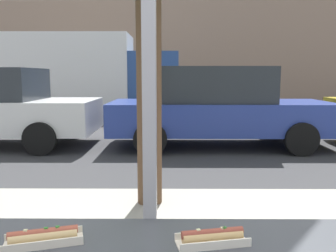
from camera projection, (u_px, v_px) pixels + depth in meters
The scene contains 7 objects.
ground_plane at pixel (167, 132), 9.33m from camera, with size 60.00×60.00×0.00m, color #38383A.
sidewalk_strip at pixel (161, 247), 2.99m from camera, with size 16.00×2.80×0.10m, color #9E998E.
building_facade_far at pixel (169, 54), 19.21m from camera, with size 28.00×1.20×5.46m, color gray.
hotdog_tray_near at pixel (212, 237), 1.12m from camera, with size 0.24×0.13×0.05m.
hotdog_tray_far at pixel (44, 237), 1.12m from camera, with size 0.26×0.15×0.05m.
parked_car_blue at pixel (217, 107), 7.42m from camera, with size 4.62×2.01×1.69m.
box_truck at pixel (80, 73), 12.90m from camera, with size 6.98×2.44×2.99m.
Camera 1 is at (0.08, -1.21, 1.51)m, focal length 37.21 mm.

